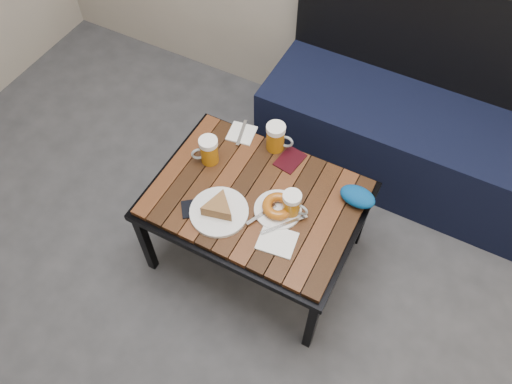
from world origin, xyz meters
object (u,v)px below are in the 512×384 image
at_px(cafe_table, 256,202).
at_px(passport_burgundy, 290,160).
at_px(plate_bagel, 278,208).
at_px(beer_mug_left, 208,150).
at_px(beer_mug_centre, 276,137).
at_px(beer_mug_right, 292,204).
at_px(plate_pie, 219,209).
at_px(knit_pouch, 358,197).
at_px(passport_navy, 196,208).
at_px(bench, 407,134).

bearing_deg(cafe_table, passport_burgundy, 79.55).
xyz_separation_m(cafe_table, plate_bagel, (0.11, -0.02, 0.06)).
bearing_deg(beer_mug_left, beer_mug_centre, -177.43).
relative_size(beer_mug_left, beer_mug_centre, 0.96).
relative_size(beer_mug_centre, plate_bagel, 0.58).
relative_size(beer_mug_left, beer_mug_right, 1.07).
xyz_separation_m(beer_mug_left, plate_bagel, (0.36, -0.09, -0.04)).
height_order(beer_mug_centre, plate_bagel, beer_mug_centre).
bearing_deg(beer_mug_centre, passport_burgundy, -32.18).
distance_m(cafe_table, plate_pie, 0.18).
distance_m(plate_bagel, knit_pouch, 0.31).
xyz_separation_m(beer_mug_right, plate_bagel, (-0.05, -0.02, -0.04)).
height_order(plate_pie, passport_navy, plate_pie).
distance_m(plate_pie, passport_navy, 0.10).
distance_m(beer_mug_right, plate_bagel, 0.06).
bearing_deg(knit_pouch, bench, 84.53).
bearing_deg(bench, plate_pie, -118.93).
relative_size(plate_bagel, passport_navy, 1.97).
xyz_separation_m(cafe_table, knit_pouch, (0.36, 0.16, 0.08)).
relative_size(cafe_table, passport_burgundy, 6.69).
relative_size(beer_mug_left, plate_pie, 0.55).
relative_size(bench, beer_mug_left, 11.24).
bearing_deg(beer_mug_left, plate_bagel, 126.37).
relative_size(bench, plate_pie, 6.14).
bearing_deg(bench, beer_mug_centre, -131.36).
bearing_deg(bench, passport_burgundy, -124.03).
bearing_deg(beer_mug_left, passport_navy, 69.29).
bearing_deg(beer_mug_left, beer_mug_right, 130.45).
distance_m(plate_pie, passport_burgundy, 0.38).
bearing_deg(plate_pie, passport_burgundy, 70.07).
xyz_separation_m(cafe_table, beer_mug_centre, (-0.04, 0.26, 0.11)).
relative_size(beer_mug_right, passport_navy, 1.02).
xyz_separation_m(beer_mug_centre, passport_burgundy, (0.08, -0.03, -0.06)).
bearing_deg(beer_mug_centre, passport_navy, -117.61).
relative_size(passport_navy, passport_burgundy, 0.90).
bearing_deg(beer_mug_left, bench, -172.48).
bearing_deg(passport_burgundy, bench, 64.94).
bearing_deg(beer_mug_centre, knit_pouch, -23.37).
bearing_deg(cafe_table, beer_mug_centre, 99.26).
bearing_deg(passport_navy, bench, 109.80).
bearing_deg(passport_navy, knit_pouch, 82.92).
bearing_deg(beer_mug_left, passport_burgundy, 168.38).
xyz_separation_m(plate_bagel, knit_pouch, (0.25, 0.18, 0.01)).
height_order(cafe_table, passport_burgundy, passport_burgundy).
bearing_deg(beer_mug_right, beer_mug_left, 170.75).
height_order(beer_mug_left, passport_burgundy, beer_mug_left).
bearing_deg(plate_bagel, plate_pie, -150.01).
relative_size(plate_bagel, passport_burgundy, 1.78).
bearing_deg(passport_burgundy, beer_mug_left, -143.55).
bearing_deg(beer_mug_left, knit_pouch, 149.28).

